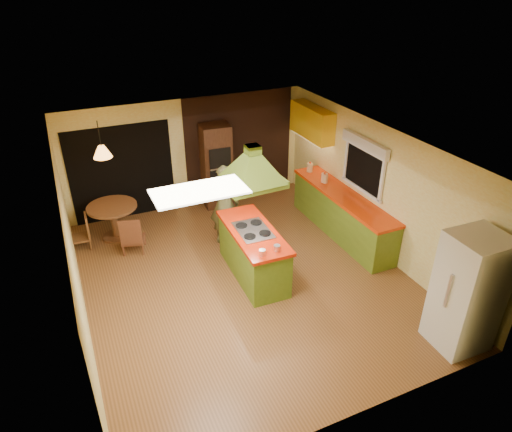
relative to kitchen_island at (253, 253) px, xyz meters
name	(u,v)px	position (x,y,z in m)	size (l,w,h in m)	color
ground	(245,277)	(-0.18, -0.02, -0.47)	(6.50, 6.50, 0.00)	brown
room_walls	(244,217)	(-0.18, -0.02, 0.78)	(5.50, 6.50, 6.50)	#FCF6B5
ceiling_plane	(243,147)	(-0.18, -0.02, 2.03)	(6.50, 6.50, 0.00)	silver
brick_panel	(239,146)	(1.07, 3.21, 0.78)	(2.64, 0.03, 2.50)	#381E14
nook_opening	(122,173)	(-1.68, 3.21, 0.58)	(2.20, 0.03, 2.10)	black
right_counter	(342,214)	(2.27, 0.58, -0.01)	(0.62, 3.05, 0.92)	olive
upper_cabinets	(312,122)	(2.39, 2.18, 1.48)	(0.34, 1.40, 0.70)	yellow
window_right	(365,156)	(2.52, 0.38, 1.30)	(0.12, 1.35, 1.06)	black
fluor_panel	(199,191)	(-1.28, -1.22, 2.01)	(1.20, 0.60, 0.03)	white
kitchen_island	(253,253)	(0.00, 0.00, 0.00)	(0.82, 1.89, 0.95)	#597B1E
range_hood	(253,160)	(0.00, 0.00, 1.78)	(1.02, 0.76, 0.79)	#546C1B
man	(225,205)	(-0.05, 1.28, 0.37)	(0.61, 0.40, 1.68)	brown
refrigerator	(468,292)	(2.09, -2.80, 0.45)	(0.76, 0.72, 1.85)	white
wall_oven	(216,166)	(0.37, 2.93, 0.50)	(0.67, 0.63, 1.94)	#462716
dining_table	(113,215)	(-2.08, 2.35, 0.05)	(1.00, 1.00, 0.75)	brown
chair_left	(79,232)	(-2.78, 2.25, -0.12)	(0.39, 0.39, 0.70)	brown
chair_near	(133,233)	(-1.83, 1.70, -0.08)	(0.43, 0.43, 0.79)	brown
pendant_lamp	(102,152)	(-2.08, 2.35, 1.43)	(0.36, 0.36, 0.23)	#FF9E3F
canister_large	(310,167)	(2.22, 1.87, 0.54)	(0.13, 0.13, 0.20)	beige
canister_medium	(324,178)	(2.22, 1.26, 0.54)	(0.14, 0.14, 0.19)	#F4E1C4
canister_small	(325,179)	(2.22, 1.22, 0.52)	(0.12, 0.12, 0.16)	beige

